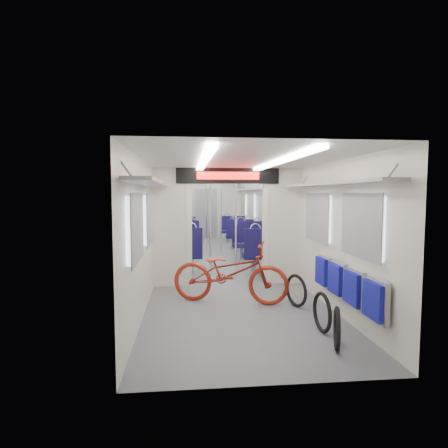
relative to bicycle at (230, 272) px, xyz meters
name	(u,v)px	position (x,y,z in m)	size (l,w,h in m)	color
carriage	(220,206)	(0.10, 3.02, 0.99)	(12.00, 12.02, 2.31)	#515456
bicycle	(230,272)	(0.00, 0.00, 0.00)	(0.67, 1.93, 1.02)	#A02817
flip_bench	(345,283)	(1.45, -1.20, 0.07)	(0.12, 2.09, 0.50)	gray
bike_hoop_a	(337,330)	(1.01, -2.00, -0.28)	(0.51, 0.51, 0.05)	black
bike_hoop_b	(322,314)	(1.04, -1.44, -0.27)	(0.53, 0.53, 0.05)	black
bike_hoop_c	(296,292)	(1.02, -0.34, -0.27)	(0.53, 0.53, 0.05)	black
seat_bay_near_left	(181,243)	(-0.84, 3.34, 0.07)	(0.96, 2.32, 1.17)	#110C37
seat_bay_near_right	(256,243)	(1.03, 3.11, 0.06)	(0.95, 2.27, 1.16)	#110C37
seat_bay_far_left	(183,231)	(-0.84, 6.76, 0.03)	(0.89, 2.00, 1.08)	#110C37
seat_bay_far_right	(236,230)	(1.03, 6.86, 0.03)	(0.90, 2.03, 1.09)	#110C37
stanchion_near_left	(210,224)	(-0.19, 2.00, 0.64)	(0.04, 0.04, 2.30)	silver
stanchion_near_right	(236,225)	(0.32, 1.69, 0.64)	(0.05, 0.05, 2.30)	silver
stanchion_far_left	(206,216)	(-0.12, 5.06, 0.64)	(0.04, 0.04, 2.30)	silver
stanchion_far_right	(221,215)	(0.34, 5.25, 0.64)	(0.04, 0.04, 2.30)	silver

